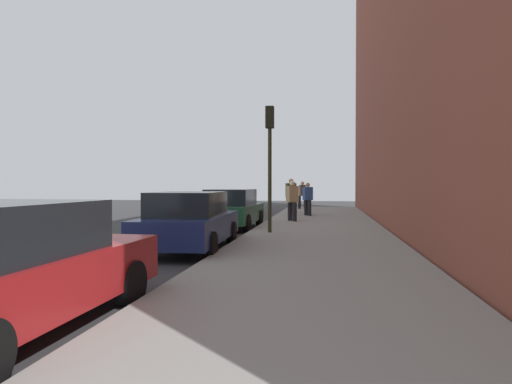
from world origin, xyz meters
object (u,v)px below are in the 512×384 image
(pedestrian_olive_coat, at_px, (291,195))
(parked_car_navy, at_px, (190,221))
(parked_car_red, at_px, (3,270))
(parked_car_green, at_px, (232,209))
(traffic_light_pole, at_px, (270,147))
(pedestrian_brown_coat, at_px, (302,194))
(pedestrian_blue_coat, at_px, (308,198))
(pedestrian_tan_coat, at_px, (292,200))
(rolling_suitcase, at_px, (309,210))

(pedestrian_olive_coat, bearing_deg, parked_car_navy, 172.24)
(parked_car_red, height_order, parked_car_green, same)
(traffic_light_pole, bearing_deg, pedestrian_olive_coat, 0.06)
(pedestrian_brown_coat, bearing_deg, pedestrian_blue_coat, -174.60)
(pedestrian_tan_coat, bearing_deg, parked_car_red, 171.34)
(parked_car_navy, bearing_deg, pedestrian_olive_coat, -7.76)
(parked_car_green, height_order, pedestrian_tan_coat, pedestrian_tan_coat)
(parked_car_green, height_order, pedestrian_blue_coat, pedestrian_blue_coat)
(pedestrian_olive_coat, bearing_deg, traffic_light_pole, -179.94)
(parked_car_green, distance_m, traffic_light_pole, 3.74)
(rolling_suitcase, bearing_deg, pedestrian_brown_coat, 6.17)
(pedestrian_olive_coat, bearing_deg, pedestrian_blue_coat, -140.65)
(parked_car_green, bearing_deg, parked_car_navy, -178.92)
(parked_car_navy, xyz_separation_m, parked_car_green, (5.71, 0.11, -0.00))
(parked_car_red, bearing_deg, pedestrian_olive_coat, -5.38)
(parked_car_navy, relative_size, rolling_suitcase, 5.33)
(parked_car_navy, xyz_separation_m, pedestrian_olive_coat, (12.24, -1.67, 0.38))
(rolling_suitcase, bearing_deg, traffic_light_pole, 173.51)
(traffic_light_pole, xyz_separation_m, rolling_suitcase, (8.33, -0.95, -2.52))
(parked_car_green, xyz_separation_m, pedestrian_blue_coat, (5.40, -2.70, 0.26))
(parked_car_green, relative_size, pedestrian_tan_coat, 2.46)
(pedestrian_olive_coat, xyz_separation_m, rolling_suitcase, (-0.68, -0.96, -0.74))
(pedestrian_tan_coat, relative_size, traffic_light_pole, 0.42)
(pedestrian_blue_coat, relative_size, traffic_light_pole, 0.40)
(pedestrian_brown_coat, height_order, pedestrian_tan_coat, pedestrian_brown_coat)
(parked_car_red, height_order, pedestrian_brown_coat, pedestrian_brown_coat)
(parked_car_green, relative_size, pedestrian_olive_coat, 2.26)
(traffic_light_pole, bearing_deg, parked_car_green, 35.73)
(pedestrian_brown_coat, distance_m, pedestrian_olive_coat, 5.04)
(pedestrian_blue_coat, distance_m, traffic_light_pole, 8.16)
(pedestrian_brown_coat, distance_m, traffic_light_pole, 14.16)
(parked_car_navy, bearing_deg, parked_car_green, 1.08)
(parked_car_navy, distance_m, pedestrian_blue_coat, 11.42)
(parked_car_red, xyz_separation_m, parked_car_green, (12.30, 0.00, -0.00))
(pedestrian_brown_coat, bearing_deg, parked_car_green, 169.63)
(parked_car_green, bearing_deg, parked_car_red, -179.99)
(pedestrian_olive_coat, bearing_deg, rolling_suitcase, -125.40)
(parked_car_green, distance_m, pedestrian_tan_coat, 2.99)
(parked_car_green, height_order, pedestrian_brown_coat, pedestrian_brown_coat)
(pedestrian_blue_coat, xyz_separation_m, rolling_suitcase, (0.44, -0.04, -0.62))
(pedestrian_brown_coat, xyz_separation_m, pedestrian_tan_coat, (-9.54, -0.07, -0.02))
(parked_car_green, distance_m, pedestrian_olive_coat, 6.77)
(parked_car_red, relative_size, parked_car_navy, 0.97)
(pedestrian_blue_coat, bearing_deg, traffic_light_pole, 173.41)
(pedestrian_brown_coat, xyz_separation_m, pedestrian_blue_coat, (-6.15, -0.58, -0.06))
(parked_car_red, xyz_separation_m, pedestrian_tan_coat, (14.32, -2.18, 0.30))
(parked_car_red, relative_size, pedestrian_tan_coat, 2.60)
(parked_car_navy, height_order, traffic_light_pole, traffic_light_pole)
(parked_car_red, height_order, pedestrian_tan_coat, pedestrian_tan_coat)
(parked_car_red, height_order, pedestrian_blue_coat, pedestrian_blue_coat)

